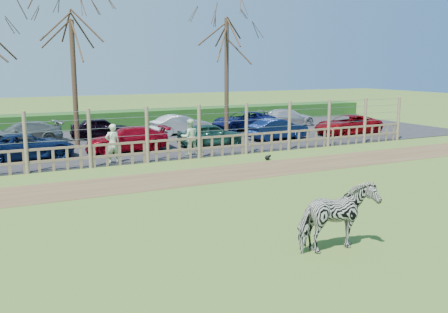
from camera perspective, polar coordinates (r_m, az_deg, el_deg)
name	(u,v)px	position (r m, az deg, el deg)	size (l,w,h in m)	color
ground	(232,208)	(15.18, 0.90, -5.92)	(120.00, 120.00, 0.00)	olive
dirt_strip	(177,178)	(19.15, -5.39, -2.51)	(34.00, 2.80, 0.01)	brown
asphalt	(111,142)	(28.53, -12.79, 1.57)	(44.00, 13.00, 0.04)	#232326
hedge	(85,121)	(35.25, -15.64, 3.95)	(46.00, 2.00, 1.10)	#1E4716
fence	(147,145)	(22.24, -8.74, 1.32)	(30.16, 0.16, 2.50)	brown
tree_mid	(73,53)	(26.83, -16.90, 11.24)	(4.80, 4.80, 6.83)	#3D2B1E
tree_right	(227,49)	(30.24, 0.30, 12.24)	(4.80, 4.80, 7.35)	#3D2B1E
zebra	(337,217)	(11.86, 12.84, -6.81)	(0.87, 1.91, 1.61)	gray
visitor_a	(113,144)	(22.27, -12.61, 1.46)	(0.63, 0.41, 1.72)	beige
visitor_b	(190,137)	(23.76, -3.94, 2.23)	(0.84, 0.65, 1.72)	#BEE9B2
crow	(268,158)	(22.81, 5.01, -0.11)	(0.30, 0.22, 0.25)	black
car_2	(27,146)	(24.37, -21.64, 1.10)	(1.99, 4.32, 1.20)	#0B193D
car_3	(127,139)	(25.36, -11.00, 1.98)	(1.68, 4.13, 1.20)	maroon
car_4	(210,134)	(26.55, -1.58, 2.54)	(1.42, 3.52, 1.20)	#1C4437
car_5	(278,129)	(29.03, 6.18, 3.15)	(1.27, 3.64, 1.20)	#09173E
car_6	(348,125)	(31.87, 13.97, 3.55)	(1.99, 4.32, 1.20)	maroon
car_9	(23,133)	(29.18, -22.01, 2.49)	(1.68, 4.13, 1.20)	slate
car_10	(101,128)	(30.18, -13.86, 3.19)	(1.42, 3.52, 1.20)	black
car_11	(180,125)	(31.14, -5.04, 3.66)	(1.27, 3.64, 1.20)	silver
car_12	(243,121)	(33.25, 2.22, 4.12)	(1.99, 4.32, 1.20)	#0F164F
car_13	(287,118)	(35.48, 7.27, 4.44)	(1.68, 4.13, 1.20)	#B9B9BD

